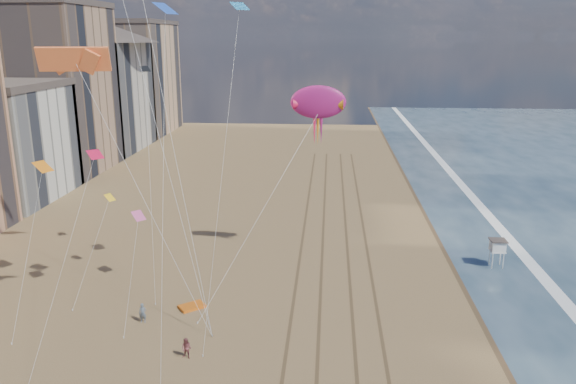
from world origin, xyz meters
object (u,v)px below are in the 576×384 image
at_px(grounded_kite, 192,306).
at_px(kite_flyer_b, 186,348).
at_px(show_kite, 318,103).
at_px(kite_flyer_a, 143,313).
at_px(lifeguard_stand, 498,246).

xyz_separation_m(grounded_kite, kite_flyer_b, (1.55, -7.95, 0.68)).
relative_size(show_kite, kite_flyer_b, 14.20).
xyz_separation_m(kite_flyer_a, kite_flyer_b, (4.99, -5.06, -0.05)).
relative_size(lifeguard_stand, show_kite, 0.13).
bearing_deg(kite_flyer_b, lifeguard_stand, 47.01).
distance_m(lifeguard_stand, kite_flyer_a, 35.75).
distance_m(grounded_kite, kite_flyer_a, 4.56).
relative_size(grounded_kite, show_kite, 0.10).
height_order(show_kite, kite_flyer_b, show_kite).
relative_size(lifeguard_stand, kite_flyer_b, 1.84).
xyz_separation_m(lifeguard_stand, show_kite, (-18.66, -0.82, 14.62)).
distance_m(kite_flyer_a, kite_flyer_b, 7.11).
bearing_deg(grounded_kite, kite_flyer_a, -178.17).
bearing_deg(kite_flyer_a, kite_flyer_b, -52.67).
xyz_separation_m(grounded_kite, kite_flyer_a, (-3.44, -2.89, 0.73)).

